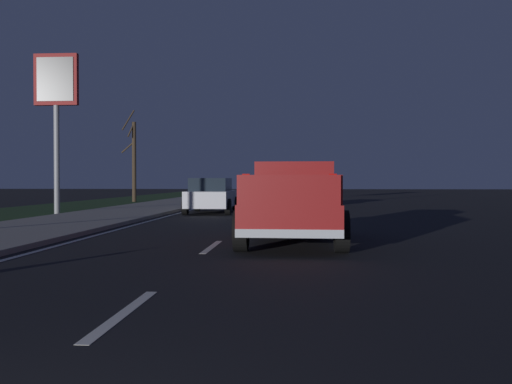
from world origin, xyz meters
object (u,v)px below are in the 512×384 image
object	(u,v)px
pickup_truck	(294,203)
sedan_white	(211,195)
gas_price_sign	(56,94)
bare_tree_far	(134,159)
sedan_black	(295,192)

from	to	relation	value
pickup_truck	sedan_white	xyz separation A→B (m)	(11.71, 3.75, -0.13)
gas_price_sign	bare_tree_far	bearing A→B (deg)	3.22
sedan_white	gas_price_sign	size ratio (longest dim) A/B	0.64
sedan_white	gas_price_sign	xyz separation A→B (m)	(-1.19, 6.52, 4.37)
sedan_black	gas_price_sign	bearing A→B (deg)	130.64
pickup_truck	bare_tree_far	xyz separation A→B (m)	(24.90, 11.08, 1.98)
bare_tree_far	pickup_truck	bearing A→B (deg)	-156.01
sedan_black	gas_price_sign	size ratio (longest dim) A/B	0.64
bare_tree_far	sedan_black	bearing A→B (deg)	-117.19
sedan_black	gas_price_sign	xyz separation A→B (m)	(-8.74, 10.18, 4.37)
bare_tree_far	gas_price_sign	bearing A→B (deg)	-176.78
gas_price_sign	pickup_truck	bearing A→B (deg)	-135.68
sedan_white	gas_price_sign	bearing A→B (deg)	100.36
sedan_white	gas_price_sign	world-z (taller)	gas_price_sign
pickup_truck	gas_price_sign	bearing A→B (deg)	44.32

